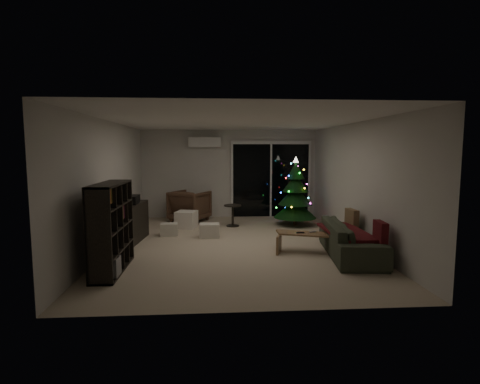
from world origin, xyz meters
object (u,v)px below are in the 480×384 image
object	(u,v)px
media_cabinet	(129,223)
armchair	(190,206)
bookshelf	(100,227)
sofa	(351,239)
coffee_table	(308,243)
christmas_tree	(295,191)

from	to	relation	value
media_cabinet	armchair	size ratio (longest dim) A/B	1.40
bookshelf	media_cabinet	distance (m)	1.98
bookshelf	sofa	world-z (taller)	bookshelf
bookshelf	coffee_table	size ratio (longest dim) A/B	1.21
armchair	bookshelf	bearing A→B (deg)	103.81
armchair	sofa	world-z (taller)	armchair
media_cabinet	christmas_tree	bearing A→B (deg)	26.60
sofa	media_cabinet	bearing A→B (deg)	79.18
media_cabinet	sofa	world-z (taller)	media_cabinet
sofa	coffee_table	world-z (taller)	sofa
media_cabinet	bookshelf	bearing A→B (deg)	-84.25
sofa	christmas_tree	bearing A→B (deg)	15.18
coffee_table	media_cabinet	bearing A→B (deg)	-177.77
armchair	coffee_table	xyz separation A→B (m)	(2.44, -3.34, -0.23)
armchair	media_cabinet	bearing A→B (deg)	92.13
bookshelf	media_cabinet	size ratio (longest dim) A/B	1.09
bookshelf	coffee_table	distance (m)	3.71
armchair	christmas_tree	xyz separation A→B (m)	(2.75, -0.77, 0.46)
bookshelf	coffee_table	bearing A→B (deg)	37.89
armchair	christmas_tree	bearing A→B (deg)	-166.72
bookshelf	sofa	bearing A→B (deg)	32.06
armchair	christmas_tree	world-z (taller)	christmas_tree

